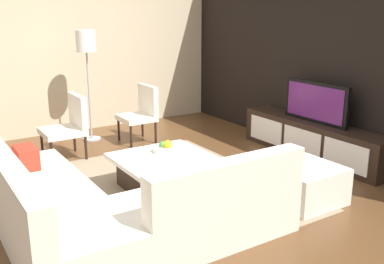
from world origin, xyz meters
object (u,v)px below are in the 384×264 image
media_console (313,139)px  floor_lamp (86,49)px  ottoman (304,184)px  sectional_couch (106,206)px  coffee_table (165,172)px  accent_chair_far (142,110)px  television (316,102)px  accent_chair_near (69,123)px  fruit_bowl (165,148)px

media_console → floor_lamp: size_ratio=1.38×
media_console → ottoman: bearing=-50.9°
floor_lamp → sectional_couch: bearing=-18.1°
coffee_table → media_console: bearing=87.5°
ottoman → media_console: bearing=129.1°
sectional_couch → accent_chair_far: size_ratio=2.85×
television → ottoman: (0.99, -1.22, -0.58)m
sectional_couch → media_console: bearing=99.2°
media_console → sectional_couch: sectional_couch is taller
accent_chair_near → fruit_bowl: accent_chair_near is taller
floor_lamp → fruit_bowl: 2.41m
coffee_table → floor_lamp: bearing=179.8°
television → coffee_table: television is taller
media_console → ottoman: (0.99, -1.22, -0.05)m
sectional_couch → accent_chair_near: bearing=169.5°
media_console → television: 0.53m
media_console → fruit_bowl: size_ratio=8.38×
sectional_couch → fruit_bowl: bearing=126.8°
television → accent_chair_near: 3.38m
media_console → accent_chair_far: bearing=-140.4°
television → sectional_couch: 3.35m
media_console → accent_chair_far: (-1.99, -1.64, 0.24)m
accent_chair_near → ottoman: (2.80, 1.62, -0.29)m
sectional_couch → coffee_table: 1.16m
media_console → fruit_bowl: 2.22m
sectional_couch → television: bearing=99.2°
television → coffee_table: 2.37m
floor_lamp → ottoman: (3.47, 1.07, -1.22)m
sectional_couch → accent_chair_near: size_ratio=2.85×
floor_lamp → television: bearing=42.8°
ottoman → television: bearing=129.1°
fruit_bowl → media_console: bearing=82.8°
coffee_table → accent_chair_near: accent_chair_near is taller
accent_chair_near → ottoman: accent_chair_near is taller
television → sectional_couch: bearing=-80.8°
media_console → coffee_table: (-0.10, -2.30, -0.05)m
media_console → coffee_table: size_ratio=2.22×
accent_chair_far → television: bearing=40.0°
media_console → coffee_table: bearing=-92.5°
sectional_couch → ottoman: size_ratio=3.54×
media_console → television: bearing=90.0°
television → sectional_couch: television is taller
accent_chair_far → sectional_couch: bearing=-32.5°
accent_chair_near → ottoman: bearing=19.6°
coffee_table → fruit_bowl: size_ratio=3.77×
coffee_table → floor_lamp: size_ratio=0.62×
fruit_bowl → floor_lamp: bearing=-177.5°
television → fruit_bowl: bearing=-97.2°
floor_lamp → accent_chair_far: size_ratio=1.95×
accent_chair_near → sectional_couch: bearing=-20.9°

